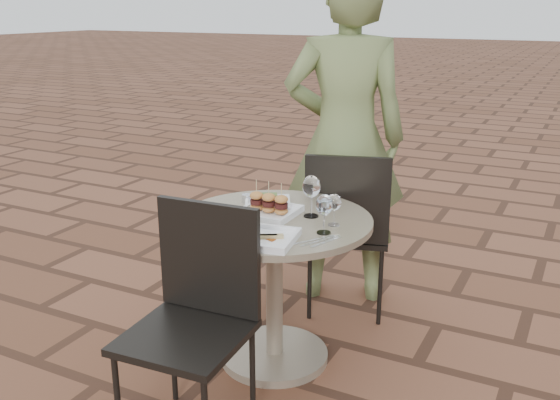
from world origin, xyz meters
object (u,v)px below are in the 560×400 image
at_px(chair_near, 197,303).
at_px(diner, 345,139).
at_px(plate_sliders, 269,208).
at_px(plate_tuna, 264,238).
at_px(chair_far, 348,221).
at_px(plate_salmon, 268,203).
at_px(cafe_table, 274,268).

height_order(chair_near, diner, diner).
height_order(plate_sliders, plate_tuna, plate_sliders).
bearing_deg(plate_sliders, chair_near, -89.96).
bearing_deg(chair_near, chair_far, 77.88).
distance_m(plate_salmon, plate_sliders, 0.14).
bearing_deg(plate_salmon, cafe_table, -52.41).
bearing_deg(diner, plate_tuna, 71.64).
xyz_separation_m(chair_near, plate_salmon, (-0.07, 0.72, 0.20)).
relative_size(cafe_table, plate_tuna, 3.09).
bearing_deg(chair_far, plate_salmon, 45.09).
relative_size(chair_near, plate_tuna, 3.19).
bearing_deg(plate_tuna, plate_sliders, 114.60).
xyz_separation_m(cafe_table, chair_near, (-0.04, -0.57, 0.07)).
relative_size(cafe_table, plate_salmon, 3.09).
distance_m(chair_far, diner, 0.47).
relative_size(chair_near, diner, 0.49).
xyz_separation_m(diner, plate_sliders, (-0.06, -0.80, -0.18)).
bearing_deg(plate_sliders, plate_tuna, -65.40).
relative_size(plate_salmon, plate_tuna, 1.00).
bearing_deg(cafe_table, plate_salmon, 127.59).
bearing_deg(plate_salmon, chair_far, 61.88).
height_order(chair_far, plate_sliders, chair_far).
distance_m(chair_near, plate_salmon, 0.75).
height_order(chair_far, plate_tuna, chair_far).
distance_m(chair_far, plate_tuna, 0.90).
height_order(cafe_table, plate_sliders, plate_sliders).
bearing_deg(plate_sliders, chair_far, 72.91).
bearing_deg(diner, cafe_table, 66.31).
height_order(plate_salmon, plate_sliders, plate_sliders).
distance_m(cafe_table, chair_near, 0.58).
height_order(cafe_table, chair_near, chair_near).
relative_size(cafe_table, chair_far, 0.97).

